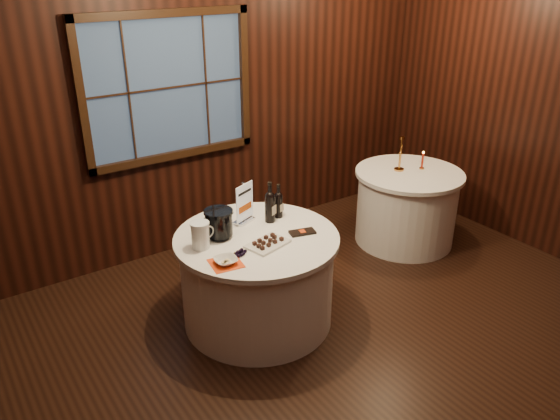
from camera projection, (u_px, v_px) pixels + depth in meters
ground at (336, 390)px, 3.77m from camera, size 6.00×6.00×0.00m
back_wall at (168, 99)px, 4.98m from camera, size 6.00×0.10×3.00m
main_table at (257, 278)px, 4.35m from camera, size 1.28×1.28×0.77m
side_table at (406, 207)px, 5.61m from camera, size 1.08×1.08×0.77m
sign_stand at (244, 209)px, 4.36m from camera, size 0.20×0.16×0.34m
port_bottle_left at (270, 205)px, 4.36m from camera, size 0.08×0.10×0.34m
port_bottle_right at (278, 203)px, 4.45m from camera, size 0.07×0.08×0.29m
ice_bucket at (219, 223)px, 4.13m from camera, size 0.22×0.22×0.23m
chocolate_plate at (268, 243)px, 4.05m from camera, size 0.35×0.28×0.04m
chocolate_box at (302, 232)px, 4.23m from camera, size 0.22×0.15×0.02m
grape_bunch at (241, 253)px, 3.91m from camera, size 0.17×0.09×0.04m
glass_pitcher at (201, 235)px, 3.98m from camera, size 0.19×0.14×0.21m
orange_napkin at (226, 263)px, 3.81m from camera, size 0.25×0.25×0.00m
cracker_bowl at (226, 261)px, 3.81m from camera, size 0.18×0.18×0.04m
brass_candlestick at (400, 158)px, 5.43m from camera, size 0.10×0.10×0.35m
red_candle at (422, 162)px, 5.49m from camera, size 0.05×0.05×0.19m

